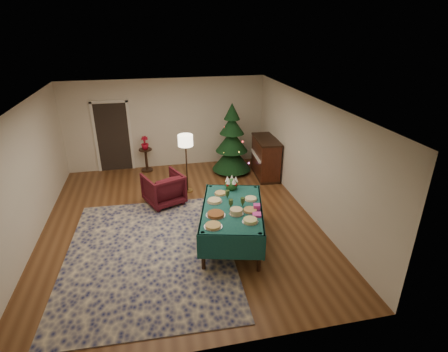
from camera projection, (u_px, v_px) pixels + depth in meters
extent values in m
plane|color=#593319|center=(181.00, 221.00, 7.99)|extent=(7.00, 7.00, 0.00)
plane|color=white|center=(174.00, 104.00, 6.90)|extent=(7.00, 7.00, 0.00)
plane|color=beige|center=(167.00, 124.00, 10.57)|extent=(6.00, 0.00, 6.00)
plane|color=beige|center=(204.00, 272.00, 4.32)|extent=(6.00, 0.00, 6.00)
plane|color=beige|center=(25.00, 179.00, 6.86)|extent=(0.00, 7.00, 7.00)
plane|color=beige|center=(308.00, 156.00, 8.03)|extent=(0.00, 7.00, 7.00)
cube|color=black|center=(113.00, 138.00, 10.38)|extent=(0.92, 0.02, 2.04)
cube|color=silver|center=(96.00, 138.00, 10.26)|extent=(0.08, 0.04, 2.14)
cube|color=silver|center=(130.00, 136.00, 10.46)|extent=(0.08, 0.04, 2.14)
cube|color=silver|center=(108.00, 102.00, 9.94)|extent=(1.08, 0.04, 0.08)
cube|color=#121745|center=(149.00, 252.00, 6.89)|extent=(3.36, 4.32, 0.02)
cylinder|color=black|center=(203.00, 251.00, 6.28)|extent=(0.08, 0.08, 0.81)
cylinder|color=black|center=(211.00, 202.00, 7.98)|extent=(0.08, 0.08, 0.81)
cylinder|color=black|center=(259.00, 252.00, 6.24)|extent=(0.08, 0.08, 0.81)
cylinder|color=black|center=(255.00, 203.00, 7.95)|extent=(0.08, 0.08, 0.81)
cube|color=#134243|center=(232.00, 208.00, 6.96)|extent=(1.65, 2.27, 0.04)
cube|color=#134243|center=(233.00, 195.00, 7.98)|extent=(1.18, 0.33, 0.50)
cube|color=#134243|center=(231.00, 247.00, 6.13)|extent=(1.18, 0.33, 0.50)
cube|color=#134243|center=(261.00, 218.00, 7.03)|extent=(0.55, 2.01, 0.50)
cube|color=#134243|center=(204.00, 217.00, 7.07)|extent=(0.55, 2.01, 0.50)
cylinder|color=silver|center=(213.00, 227.00, 6.27)|extent=(0.33, 0.33, 0.01)
cylinder|color=tan|center=(213.00, 225.00, 6.26)|extent=(0.28, 0.28, 0.04)
cylinder|color=silver|center=(250.00, 222.00, 6.42)|extent=(0.30, 0.30, 0.01)
cylinder|color=#D8D172|center=(250.00, 220.00, 6.41)|extent=(0.25, 0.25, 0.05)
cylinder|color=silver|center=(216.00, 215.00, 6.64)|extent=(0.38, 0.38, 0.01)
cylinder|color=brown|center=(216.00, 214.00, 6.63)|extent=(0.32, 0.32, 0.04)
cylinder|color=silver|center=(236.00, 214.00, 6.69)|extent=(0.28, 0.28, 0.01)
cylinder|color=tan|center=(236.00, 211.00, 6.67)|extent=(0.24, 0.24, 0.10)
cylinder|color=silver|center=(250.00, 211.00, 6.79)|extent=(0.30, 0.30, 0.01)
cylinder|color=#B2844C|center=(250.00, 210.00, 6.78)|extent=(0.25, 0.25, 0.03)
cylinder|color=silver|center=(215.00, 202.00, 7.14)|extent=(0.32, 0.32, 0.01)
cylinder|color=#D8BF7F|center=(215.00, 200.00, 7.13)|extent=(0.27, 0.27, 0.04)
cylinder|color=silver|center=(251.00, 199.00, 7.23)|extent=(0.28, 0.28, 0.01)
cylinder|color=#F2EACC|center=(251.00, 198.00, 7.22)|extent=(0.23, 0.23, 0.03)
cylinder|color=silver|center=(220.00, 194.00, 7.46)|extent=(0.27, 0.27, 0.01)
cylinder|color=tan|center=(220.00, 193.00, 7.45)|extent=(0.23, 0.23, 0.03)
cone|color=#2D471E|center=(227.00, 196.00, 7.26)|extent=(0.08, 0.08, 0.10)
cylinder|color=#2D471E|center=(227.00, 193.00, 7.22)|extent=(0.09, 0.09, 0.10)
cone|color=#2D471E|center=(243.00, 204.00, 6.96)|extent=(0.08, 0.08, 0.10)
cylinder|color=#2D471E|center=(243.00, 200.00, 6.92)|extent=(0.09, 0.09, 0.10)
cone|color=#2D471E|center=(231.00, 206.00, 6.89)|extent=(0.08, 0.08, 0.10)
cylinder|color=#2D471E|center=(231.00, 202.00, 6.85)|extent=(0.09, 0.09, 0.10)
cube|color=#EB41B2|center=(257.00, 215.00, 6.63)|extent=(0.20, 0.20, 0.04)
cube|color=#D53BA5|center=(257.00, 207.00, 6.84)|extent=(0.16, 0.16, 0.11)
sphere|color=#1E4C1E|center=(231.00, 185.00, 7.64)|extent=(0.28, 0.28, 0.28)
cone|color=white|center=(236.00, 179.00, 7.61)|extent=(0.11, 0.11, 0.13)
cone|color=white|center=(232.00, 178.00, 7.68)|extent=(0.11, 0.11, 0.13)
cone|color=white|center=(227.00, 179.00, 7.63)|extent=(0.11, 0.11, 0.13)
cone|color=white|center=(229.00, 181.00, 7.53)|extent=(0.11, 0.11, 0.13)
cone|color=white|center=(234.00, 181.00, 7.52)|extent=(0.11, 0.11, 0.13)
sphere|color=#B20C0F|center=(235.00, 181.00, 7.71)|extent=(0.08, 0.08, 0.08)
sphere|color=#B20C0F|center=(228.00, 181.00, 7.70)|extent=(0.08, 0.08, 0.08)
sphere|color=#B20C0F|center=(228.00, 185.00, 7.55)|extent=(0.08, 0.08, 0.08)
sphere|color=#B20C0F|center=(236.00, 185.00, 7.55)|extent=(0.08, 0.08, 0.08)
imported|color=#460F16|center=(163.00, 187.00, 8.62)|extent=(1.09, 1.06, 0.88)
cylinder|color=#A57F3F|center=(188.00, 191.00, 9.41)|extent=(0.27, 0.27, 0.03)
cylinder|color=black|center=(187.00, 166.00, 9.13)|extent=(0.04, 0.04, 1.43)
cylinder|color=#FFEABF|center=(185.00, 140.00, 8.84)|extent=(0.38, 0.38, 0.29)
cylinder|color=black|center=(147.00, 170.00, 10.71)|extent=(0.35, 0.35, 0.04)
cylinder|color=black|center=(146.00, 160.00, 10.58)|extent=(0.08, 0.08, 0.64)
cylinder|color=black|center=(145.00, 150.00, 10.44)|extent=(0.39, 0.39, 0.03)
imported|color=#A20B1F|center=(145.00, 146.00, 10.39)|extent=(0.22, 0.39, 0.22)
cylinder|color=black|center=(231.00, 169.00, 10.59)|extent=(0.13, 0.13, 0.17)
cone|color=black|center=(232.00, 157.00, 10.43)|extent=(1.46, 1.46, 0.73)
cone|color=black|center=(232.00, 140.00, 10.22)|extent=(1.19, 1.19, 0.63)
cone|color=black|center=(232.00, 125.00, 10.03)|extent=(0.90, 0.90, 0.52)
cone|color=black|center=(232.00, 111.00, 9.87)|extent=(0.58, 0.58, 0.47)
cube|color=black|center=(265.00, 174.00, 10.36)|extent=(0.66, 1.34, 0.07)
cube|color=black|center=(266.00, 158.00, 10.14)|extent=(0.64, 1.32, 1.06)
cube|color=black|center=(267.00, 139.00, 9.92)|extent=(0.68, 1.36, 0.05)
cube|color=white|center=(256.00, 156.00, 10.07)|extent=(0.19, 1.10, 0.05)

